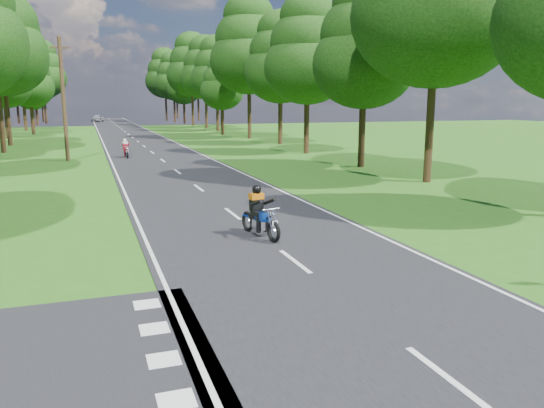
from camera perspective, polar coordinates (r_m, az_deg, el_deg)
name	(u,v)px	position (r m, az deg, el deg)	size (l,w,h in m)	color
ground	(329,288)	(11.56, 6.16, -9.00)	(160.00, 160.00, 0.00)	#295C15
main_road	(133,138)	(60.11, -14.75, 6.92)	(7.00, 140.00, 0.02)	black
road_markings	(133,139)	(58.23, -14.74, 6.82)	(7.40, 140.00, 0.01)	silver
treeline	(134,66)	(70.26, -14.59, 14.21)	(40.00, 115.35, 14.78)	black
telegraph_pole	(64,99)	(37.82, -21.51, 10.47)	(1.20, 0.26, 8.00)	#382616
rider_near_blue	(260,211)	(15.48, -1.28, -0.78)	(0.61, 1.82, 1.52)	navy
rider_far_red	(126,148)	(38.84, -15.46, 5.82)	(0.53, 1.59, 1.32)	#980B0E
distant_car	(97,118)	(107.41, -18.26, 8.77)	(1.64, 4.07, 1.39)	#A7A9AE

